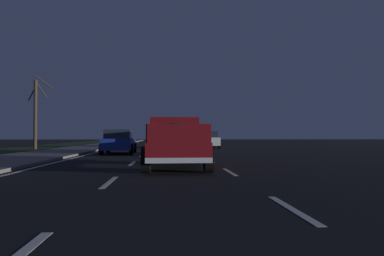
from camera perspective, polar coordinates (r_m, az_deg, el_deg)
ground at (r=27.81m, az=-3.20°, el=-3.53°), size 144.00×144.00×0.00m
sidewalk_shoulder at (r=28.72m, az=-18.26°, el=-3.28°), size 108.00×4.00×0.12m
lane_markings at (r=31.39m, az=-8.78°, el=-3.23°), size 108.00×7.04×0.01m
pickup_truck at (r=13.83m, az=-2.64°, el=-1.99°), size 5.47×2.37×1.87m
sedan_blue at (r=24.47m, az=-11.04°, el=-2.02°), size 4.44×2.09×1.54m
sedan_white at (r=33.85m, az=2.26°, el=-1.76°), size 4.45×2.10×1.54m
sedan_silver at (r=22.58m, az=-3.20°, el=-2.12°), size 4.45×2.10×1.54m
bare_tree_far at (r=34.14m, az=-22.67°, el=2.25°), size 0.80×2.00×6.23m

